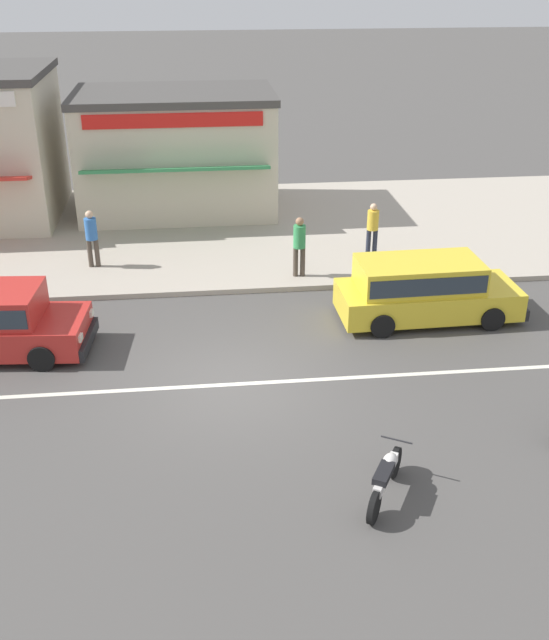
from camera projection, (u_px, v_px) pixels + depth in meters
name	position (u px, v px, depth m)	size (l,w,h in m)	color
ground_plane	(234.00, 384.00, 16.09)	(160.00, 160.00, 0.00)	#4C4947
lane_centre_stripe	(234.00, 384.00, 16.09)	(50.40, 0.14, 0.01)	silver
kerb_strip	(216.00, 231.00, 24.70)	(68.00, 10.00, 0.15)	#ADA393
minivan_yellow_2	(424.00, 288.00, 18.62)	(4.62, 1.98, 1.56)	yellow
motorcycle_0	(386.00, 477.00, 12.61)	(1.06, 1.67, 0.80)	black
pedestrian_near_clock	(299.00, 242.00, 20.65)	(0.34, 0.34, 1.71)	#4C4238
pedestrian_by_shop	(373.00, 225.00, 22.17)	(0.34, 0.34, 1.59)	#232838
pedestrian_far_end	(91.00, 234.00, 21.29)	(0.34, 0.34, 1.68)	#4C4238
shopfront_far_kios	(177.00, 152.00, 25.68)	(6.69, 5.03, 4.05)	beige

